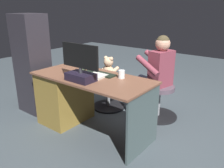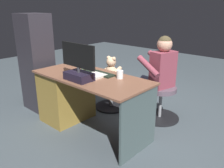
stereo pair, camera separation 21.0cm
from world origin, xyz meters
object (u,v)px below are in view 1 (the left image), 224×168
(desk, at_px, (70,95))
(tv_remote, at_px, (75,72))
(monitor, at_px, (80,69))
(person, at_px, (155,70))
(visitor_chair, at_px, (159,100))
(keyboard, at_px, (100,74))
(cup, at_px, (121,74))
(computer_mouse, at_px, (83,70))
(office_chair_teddy, at_px, (109,90))
(teddy_bear, at_px, (109,69))

(desk, xyz_separation_m, tv_remote, (-0.13, 0.02, 0.35))
(monitor, relative_size, person, 0.45)
(tv_remote, height_order, visitor_chair, tv_remote)
(keyboard, bearing_deg, cup, -172.85)
(person, bearing_deg, computer_mouse, 48.66)
(person, bearing_deg, desk, 47.11)
(keyboard, bearing_deg, person, -117.47)
(cup, bearing_deg, desk, 13.23)
(computer_mouse, relative_size, person, 0.08)
(keyboard, distance_m, office_chair_teddy, 0.78)
(monitor, bearing_deg, visitor_chair, -113.48)
(desk, bearing_deg, person, -132.89)
(teddy_bear, bearing_deg, office_chair_teddy, 90.00)
(visitor_chair, bearing_deg, keyboard, 58.39)
(office_chair_teddy, bearing_deg, monitor, 109.10)
(visitor_chair, bearing_deg, computer_mouse, 46.05)
(cup, xyz_separation_m, tv_remote, (0.59, 0.18, -0.04))
(keyboard, relative_size, visitor_chair, 0.78)
(teddy_bear, xyz_separation_m, person, (-0.68, -0.15, 0.07))
(tv_remote, relative_size, person, 0.13)
(monitor, relative_size, office_chair_teddy, 1.03)
(visitor_chair, xyz_separation_m, person, (0.08, 0.02, 0.43))
(cup, distance_m, teddy_bear, 0.82)
(person, bearing_deg, teddy_bear, 12.65)
(office_chair_teddy, xyz_separation_m, person, (-0.68, -0.17, 0.41))
(tv_remote, bearing_deg, teddy_bear, -111.26)
(cup, relative_size, tv_remote, 0.63)
(desk, xyz_separation_m, cup, (-0.72, -0.17, 0.39))
(computer_mouse, xyz_separation_m, person, (-0.65, -0.74, -0.05))
(desk, relative_size, cup, 15.86)
(office_chair_teddy, bearing_deg, cup, 139.63)
(teddy_bear, bearing_deg, cup, 138.93)
(visitor_chair, relative_size, person, 0.46)
(visitor_chair, bearing_deg, desk, 44.97)
(teddy_bear, bearing_deg, desk, 81.11)
(monitor, distance_m, teddy_bear, 0.97)
(monitor, relative_size, visitor_chair, 0.96)
(desk, xyz_separation_m, office_chair_teddy, (-0.11, -0.69, -0.11))
(keyboard, relative_size, office_chair_teddy, 0.83)
(teddy_bear, bearing_deg, keyboard, 118.41)
(monitor, xyz_separation_m, cup, (-0.31, -0.36, -0.09))
(visitor_chair, bearing_deg, tv_remote, 50.14)
(teddy_bear, distance_m, visitor_chair, 0.86)
(desk, height_order, office_chair_teddy, desk)
(keyboard, height_order, office_chair_teddy, keyboard)
(teddy_bear, bearing_deg, tv_remote, 91.78)
(keyboard, bearing_deg, visitor_chair, -121.61)
(desk, relative_size, computer_mouse, 15.66)
(desk, relative_size, keyboard, 3.58)
(keyboard, height_order, tv_remote, keyboard)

